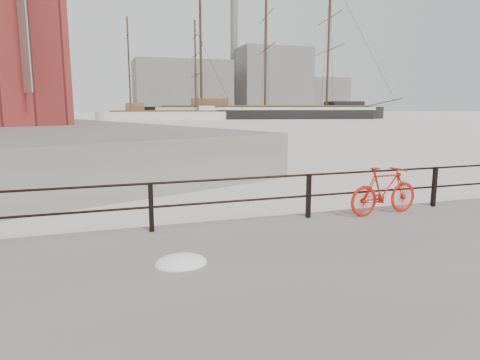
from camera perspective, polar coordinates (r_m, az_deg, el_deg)
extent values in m
plane|color=white|center=(12.03, 23.71, -4.69)|extent=(400.00, 400.00, 0.00)
imported|color=red|center=(10.44, 18.67, -1.35)|extent=(1.88, 0.44, 1.13)
ellipsoid|color=white|center=(6.98, -7.93, -9.86)|extent=(0.85, 0.67, 0.30)
cube|color=gray|center=(151.33, -7.75, 12.07)|extent=(32.00, 18.00, 18.00)
cube|color=gray|center=(166.25, 4.15, 12.95)|extent=(26.00, 20.00, 24.00)
cube|color=gray|center=(180.43, 10.41, 10.98)|extent=(20.00, 16.00, 14.00)
cylinder|color=gray|center=(167.38, -0.78, 16.39)|extent=(2.80, 2.80, 44.00)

